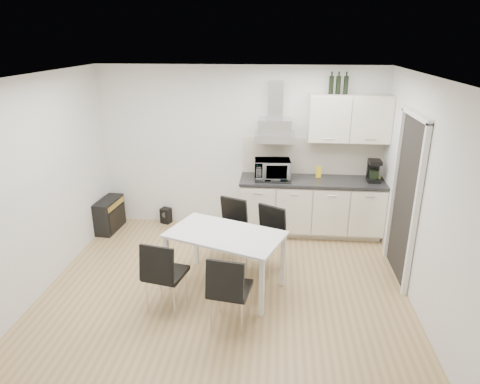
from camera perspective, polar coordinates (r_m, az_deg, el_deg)
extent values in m
plane|color=tan|center=(5.56, -1.92, -12.62)|extent=(4.50, 4.50, 0.00)
cube|color=silver|center=(6.88, -0.01, 5.78)|extent=(4.50, 0.10, 2.60)
cube|color=silver|center=(3.20, -6.67, -12.27)|extent=(4.50, 0.10, 2.60)
cube|color=silver|center=(5.70, -25.14, 0.77)|extent=(0.10, 4.00, 2.60)
cube|color=silver|center=(5.21, 23.29, -0.70)|extent=(0.10, 4.00, 2.60)
plane|color=white|center=(4.69, -2.30, 15.16)|extent=(4.50, 4.50, 0.00)
cube|color=white|center=(5.77, 21.01, -1.08)|extent=(0.08, 1.04, 2.10)
cube|color=beige|center=(7.05, 9.18, -4.93)|extent=(2.16, 0.52, 0.10)
cube|color=beige|center=(6.84, 9.40, -1.81)|extent=(2.20, 0.60, 0.76)
cube|color=#28282B|center=(6.69, 9.61, 1.50)|extent=(2.22, 0.64, 0.04)
cube|color=beige|center=(6.88, 9.59, 4.73)|extent=(2.20, 0.02, 0.58)
cube|color=beige|center=(6.65, 14.36, 9.50)|extent=(1.20, 0.35, 0.70)
cube|color=silver|center=(6.56, 4.65, 8.14)|extent=(0.60, 0.46, 0.30)
cube|color=silver|center=(6.59, 4.78, 12.17)|extent=(0.22, 0.20, 0.55)
imported|color=silver|center=(6.60, 4.33, 3.32)|extent=(0.56, 0.34, 0.37)
cube|color=yellow|center=(6.77, 10.44, 2.65)|extent=(0.08, 0.04, 0.18)
cylinder|color=brown|center=(6.77, 17.53, 1.71)|extent=(0.04, 0.04, 0.11)
cylinder|color=#4C6626|center=(6.78, 18.03, 1.69)|extent=(0.04, 0.04, 0.11)
cylinder|color=black|center=(6.54, 12.08, 14.04)|extent=(0.07, 0.07, 0.32)
cylinder|color=black|center=(6.55, 12.98, 13.98)|extent=(0.07, 0.07, 0.32)
cylinder|color=black|center=(6.56, 13.96, 13.92)|extent=(0.07, 0.07, 0.32)
cube|color=white|center=(5.22, -1.98, -5.67)|extent=(1.56, 1.22, 0.03)
cube|color=white|center=(5.44, -9.67, -9.29)|extent=(0.06, 0.06, 0.72)
cube|color=white|center=(4.89, 2.92, -12.62)|extent=(0.06, 0.06, 0.72)
cube|color=white|center=(5.94, -5.86, -6.44)|extent=(0.06, 0.06, 0.72)
cube|color=white|center=(5.44, 5.78, -9.06)|extent=(0.06, 0.06, 0.72)
cube|color=black|center=(7.29, -17.03, -2.91)|extent=(0.31, 0.65, 0.52)
cube|color=gold|center=(7.17, -16.16, -1.57)|extent=(0.06, 0.57, 0.08)
cube|color=black|center=(7.38, -9.84, -3.11)|extent=(0.20, 0.19, 0.26)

